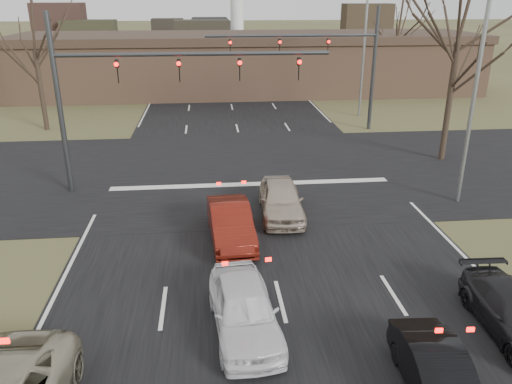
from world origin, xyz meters
The scene contains 14 objects.
ground centered at (0.00, 0.00, 0.00)m, with size 360.00×360.00×0.00m, color #444625.
road_main centered at (0.00, 60.00, 0.01)m, with size 14.00×300.00×0.02m, color black.
road_cross centered at (0.00, 15.00, 0.01)m, with size 200.00×14.00×0.02m, color black.
building centered at (2.00, 38.00, 2.67)m, with size 42.40×10.40×5.30m.
mast_arm_near centered at (-5.23, 13.00, 5.07)m, with size 12.12×0.24×8.00m.
mast_arm_far centered at (6.18, 23.00, 5.02)m, with size 11.12×0.24×8.00m.
streetlight_right_near centered at (8.82, 10.00, 5.59)m, with size 2.34×0.25×10.00m.
streetlight_right_far centered at (9.32, 27.00, 5.59)m, with size 2.34×0.25×10.00m.
tree_left_far centered at (-13.00, 25.00, 7.34)m, with size 5.70×5.70×9.50m.
tree_right_far centered at (15.00, 35.00, 6.96)m, with size 5.40×5.40×9.00m.
car_white_sedan centered at (-1.19, 1.72, 0.72)m, with size 1.70×4.21×1.44m, color white.
car_black_hatch centered at (3.00, -1.10, 0.60)m, with size 1.27×3.65×1.20m, color black.
car_red_ahead centered at (-1.28, 7.22, 0.70)m, with size 1.49×4.26×1.40m, color #61160D.
car_silver_ahead centered at (0.91, 9.26, 0.72)m, with size 1.71×4.25×1.45m, color #C0B19B.
Camera 1 is at (-1.98, -9.62, 8.61)m, focal length 35.00 mm.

